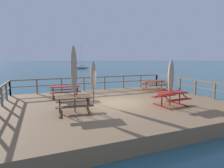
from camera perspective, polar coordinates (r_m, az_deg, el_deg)
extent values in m
plane|color=#2D5B6B|center=(10.91, 1.41, -9.01)|extent=(600.00, 600.00, 0.00)
cube|color=#846647|center=(10.83, 1.42, -7.41)|extent=(12.53, 9.50, 0.63)
cube|color=brown|center=(14.85, -5.59, 2.11)|extent=(12.23, 0.09, 0.08)
cube|color=brown|center=(14.91, -5.57, 0.31)|extent=(12.23, 0.07, 0.06)
cube|color=brown|center=(14.47, -29.49, -1.13)|extent=(0.10, 0.10, 1.05)
cube|color=brown|center=(14.33, -22.57, -0.79)|extent=(0.10, 0.10, 1.05)
cube|color=brown|center=(14.41, -15.62, -0.42)|extent=(0.10, 0.10, 1.05)
cube|color=brown|center=(14.70, -8.84, -0.07)|extent=(0.10, 0.10, 1.05)
cube|color=brown|center=(15.18, -2.40, 0.27)|extent=(0.10, 0.10, 1.05)
cube|color=brown|center=(15.84, 3.57, 0.59)|extent=(0.10, 0.10, 1.05)
cube|color=brown|center=(16.66, 9.00, 0.87)|extent=(0.10, 0.10, 1.05)
cube|color=brown|center=(17.62, 13.89, 1.11)|extent=(0.10, 0.10, 1.05)
cube|color=brown|center=(11.48, -31.47, -3.39)|extent=(0.10, 0.10, 1.05)
cube|color=brown|center=(12.97, -30.37, -2.13)|extent=(0.10, 0.10, 1.05)
cube|color=brown|center=(14.47, -29.49, -1.13)|extent=(0.10, 0.10, 1.05)
cube|color=brown|center=(14.11, 24.90, 1.11)|extent=(0.09, 9.20, 0.08)
cube|color=brown|center=(14.17, 24.79, -0.79)|extent=(0.07, 9.20, 0.06)
cube|color=brown|center=(13.19, 29.60, -1.93)|extent=(0.10, 0.10, 1.05)
cube|color=brown|center=(14.18, 24.77, -1.00)|extent=(0.10, 0.10, 1.05)
cube|color=brown|center=(15.26, 20.61, -0.19)|extent=(0.10, 0.10, 1.05)
cube|color=brown|center=(16.41, 17.01, 0.51)|extent=(0.10, 0.10, 1.05)
cube|color=brown|center=(17.62, 13.89, 1.11)|extent=(0.10, 0.10, 1.05)
cube|color=maroon|center=(10.37, 18.15, -2.50)|extent=(1.67, 0.86, 0.05)
cube|color=maroon|center=(10.03, 20.27, -4.69)|extent=(1.64, 0.38, 0.04)
cube|color=maroon|center=(10.83, 16.04, -3.60)|extent=(1.64, 0.38, 0.04)
cube|color=maroon|center=(10.10, 15.34, -6.79)|extent=(0.17, 1.40, 0.06)
cylinder|color=maroon|center=(10.02, 15.41, -4.91)|extent=(0.07, 0.07, 0.74)
cylinder|color=maroon|center=(9.77, 16.53, -3.96)|extent=(0.09, 0.63, 0.37)
cylinder|color=maroon|center=(10.18, 14.43, -3.40)|extent=(0.09, 0.63, 0.37)
cube|color=maroon|center=(10.95, 20.41, -5.86)|extent=(0.17, 1.40, 0.06)
cylinder|color=maroon|center=(10.88, 20.50, -4.12)|extent=(0.07, 0.07, 0.74)
cylinder|color=maroon|center=(10.65, 21.63, -3.22)|extent=(0.09, 0.63, 0.37)
cylinder|color=maroon|center=(11.03, 19.51, -2.75)|extent=(0.09, 0.63, 0.37)
cube|color=maroon|center=(12.39, -14.61, -0.71)|extent=(1.95, 0.87, 0.05)
cube|color=maroon|center=(11.89, -14.37, -2.53)|extent=(1.92, 0.39, 0.04)
cube|color=maroon|center=(12.99, -14.74, -1.66)|extent=(1.92, 0.39, 0.04)
cube|color=maroon|center=(12.49, -18.04, -4.09)|extent=(0.16, 1.40, 0.06)
cylinder|color=maroon|center=(12.43, -18.11, -2.55)|extent=(0.07, 0.07, 0.74)
cylinder|color=maroon|center=(12.11, -18.14, -1.76)|extent=(0.09, 0.63, 0.37)
cylinder|color=maroon|center=(12.67, -18.16, -1.35)|extent=(0.09, 0.63, 0.37)
cube|color=maroon|center=(12.59, -10.98, -3.75)|extent=(0.16, 1.40, 0.06)
cylinder|color=maroon|center=(12.52, -11.02, -2.22)|extent=(0.07, 0.07, 0.74)
cylinder|color=maroon|center=(12.21, -10.88, -1.43)|extent=(0.09, 0.63, 0.37)
cylinder|color=maroon|center=(12.76, -11.21, -1.04)|extent=(0.09, 0.63, 0.37)
cube|color=brown|center=(8.76, -11.95, -4.14)|extent=(1.74, 0.92, 0.05)
cube|color=brown|center=(8.29, -11.60, -6.96)|extent=(1.70, 0.44, 0.04)
cube|color=brown|center=(9.37, -12.16, -5.24)|extent=(1.70, 0.44, 0.04)
cube|color=#432F1F|center=(8.92, -16.09, -8.78)|extent=(0.22, 1.40, 0.06)
cylinder|color=#432F1F|center=(8.83, -16.18, -6.67)|extent=(0.07, 0.07, 0.74)
cylinder|color=#432F1F|center=(8.50, -16.23, -5.70)|extent=(0.12, 0.63, 0.37)
cylinder|color=#432F1F|center=(9.05, -16.24, -4.88)|extent=(0.12, 0.63, 0.37)
cube|color=#432F1F|center=(9.00, -7.60, -8.37)|extent=(0.22, 1.40, 0.06)
cylinder|color=#432F1F|center=(8.91, -7.64, -6.27)|extent=(0.07, 0.07, 0.74)
cylinder|color=#432F1F|center=(8.59, -7.38, -5.30)|extent=(0.12, 0.63, 0.37)
cylinder|color=#432F1F|center=(9.13, -7.93, -4.52)|extent=(0.12, 0.63, 0.37)
cube|color=#993819|center=(15.35, 13.10, 0.97)|extent=(1.86, 0.80, 0.05)
cube|color=#993819|center=(14.93, 14.25, -0.42)|extent=(1.85, 0.32, 0.04)
cube|color=#993819|center=(15.85, 11.95, 0.12)|extent=(1.85, 0.32, 0.04)
cube|color=maroon|center=(15.05, 10.66, -1.83)|extent=(0.11, 1.40, 0.06)
cylinder|color=maroon|center=(15.00, 10.70, -0.55)|extent=(0.07, 0.07, 0.74)
cylinder|color=maroon|center=(14.73, 11.28, 0.15)|extent=(0.07, 0.63, 0.37)
cylinder|color=maroon|center=(15.21, 10.17, 0.42)|extent=(0.07, 0.63, 0.37)
cube|color=maroon|center=(15.87, 15.25, -1.47)|extent=(0.11, 1.40, 0.06)
cylinder|color=maroon|center=(15.82, 15.30, -0.26)|extent=(0.07, 0.07, 0.74)
cylinder|color=maroon|center=(15.56, 15.93, 0.41)|extent=(0.07, 0.63, 0.37)
cylinder|color=maroon|center=(16.01, 14.74, 0.65)|extent=(0.07, 0.63, 0.37)
cylinder|color=#4C3828|center=(10.25, 17.96, -0.08)|extent=(0.06, 0.06, 2.37)
ellipsoid|color=tan|center=(10.21, 18.06, 2.26)|extent=(0.32, 0.32, 1.80)
cylinder|color=#685B4C|center=(10.22, 18.03, 1.50)|extent=(0.21, 0.21, 0.05)
cone|color=#4C3828|center=(10.16, 18.26, 6.95)|extent=(0.10, 0.10, 0.14)
cylinder|color=#4C3828|center=(10.35, -5.88, 0.15)|extent=(0.06, 0.06, 2.31)
ellipsoid|color=tan|center=(10.30, -5.91, 2.40)|extent=(0.32, 0.32, 1.75)
cylinder|color=#685B4C|center=(10.31, -5.90, 1.67)|extent=(0.21, 0.21, 0.05)
cone|color=#4C3828|center=(10.25, -5.98, 6.94)|extent=(0.10, 0.10, 0.14)
cylinder|color=#4C3828|center=(8.71, -11.83, 0.85)|extent=(0.06, 0.06, 3.00)
ellipsoid|color=tan|center=(8.66, -11.93, 4.33)|extent=(0.32, 0.32, 2.28)
cylinder|color=#685B4C|center=(8.67, -11.89, 3.21)|extent=(0.21, 0.21, 0.05)
cone|color=#4C3828|center=(8.66, -12.12, 11.20)|extent=(0.10, 0.10, 0.14)
ellipsoid|color=white|center=(60.65, -9.68, 5.25)|extent=(6.23, 3.23, 0.90)
cube|color=silver|center=(60.49, -9.94, 5.70)|extent=(2.03, 1.54, 0.36)
cylinder|color=silver|center=(60.74, -9.51, 8.81)|extent=(0.10, 0.10, 7.00)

